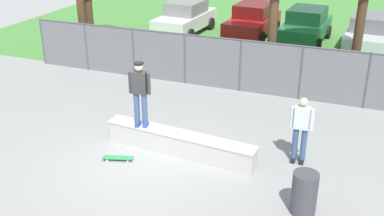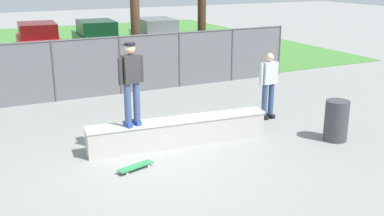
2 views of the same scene
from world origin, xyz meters
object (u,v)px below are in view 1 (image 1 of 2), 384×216
object	(u,v)px
concrete_ledge	(180,143)
car_white	(185,17)
car_red	(253,20)
trash_bin	(304,193)
bystander	(301,127)
car_silver	(369,33)
skateboard	(118,158)
car_green	(306,26)
skateboarder	(140,91)

from	to	relation	value
concrete_ledge	car_white	bearing A→B (deg)	111.34
car_white	car_red	bearing A→B (deg)	11.13
car_red	trash_bin	size ratio (longest dim) A/B	4.38
car_white	bystander	size ratio (longest dim) A/B	2.37
concrete_ledge	car_silver	size ratio (longest dim) A/B	1.00
concrete_ledge	skateboard	xyz separation A→B (m)	(-1.40, -0.90, -0.25)
car_red	car_green	size ratio (longest dim) A/B	1.00
skateboarder	skateboard	distance (m)	1.85
skateboarder	car_white	world-z (taller)	skateboarder
trash_bin	car_silver	bearing A→B (deg)	86.50
concrete_ledge	skateboarder	world-z (taller)	skateboarder
car_green	car_silver	xyz separation A→B (m)	(2.89, -0.43, 0.00)
concrete_ledge	trash_bin	size ratio (longest dim) A/B	4.40
car_white	trash_bin	xyz separation A→B (m)	(8.13, -13.23, -0.35)
car_red	skateboarder	bearing A→B (deg)	-89.50
skateboard	car_red	xyz separation A→B (m)	(0.17, 13.40, 0.77)
skateboarder	car_green	distance (m)	12.61
car_white	car_green	distance (m)	6.07
car_white	skateboarder	bearing A→B (deg)	-73.52
car_white	car_red	size ratio (longest dim) A/B	1.00
concrete_ledge	skateboard	bearing A→B (deg)	-147.32
concrete_ledge	skateboarder	bearing A→B (deg)	-179.25
skateboarder	bystander	bearing A→B (deg)	10.51
car_silver	bystander	size ratio (longest dim) A/B	2.37
car_white	bystander	world-z (taller)	bystander
car_white	car_green	bearing A→B (deg)	4.41
skateboarder	trash_bin	distance (m)	4.97
skateboarder	bystander	size ratio (longest dim) A/B	1.01
skateboarder	trash_bin	size ratio (longest dim) A/B	1.87
concrete_ledge	car_red	bearing A→B (deg)	95.60
concrete_ledge	skateboarder	size ratio (longest dim) A/B	2.35
car_red	concrete_ledge	bearing A→B (deg)	-84.40
concrete_ledge	bystander	distance (m)	3.21
car_white	car_red	xyz separation A→B (m)	(3.40, 0.67, 0.00)
skateboarder	car_white	size ratio (longest dim) A/B	0.43
car_green	bystander	world-z (taller)	bystander
car_red	car_green	bearing A→B (deg)	-4.34
concrete_ledge	skateboarder	xyz separation A→B (m)	(-1.12, -0.01, 1.35)
car_silver	bystander	distance (m)	11.19
skateboard	car_white	xyz separation A→B (m)	(-3.23, 12.73, 0.77)
skateboarder	car_silver	distance (m)	13.10
bystander	trash_bin	distance (m)	2.26
bystander	car_white	bearing A→B (deg)	124.69
car_red	trash_bin	distance (m)	14.68
car_silver	bystander	world-z (taller)	bystander
skateboard	bystander	distance (m)	4.83
car_red	car_silver	world-z (taller)	same
skateboard	car_red	size ratio (longest dim) A/B	0.19
skateboard	car_green	world-z (taller)	car_green
car_green	bystander	bearing A→B (deg)	-82.05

